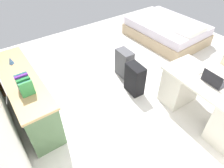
{
  "coord_description": "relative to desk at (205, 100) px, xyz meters",
  "views": [
    {
      "loc": [
        -2.08,
        2.35,
        2.61
      ],
      "look_at": [
        -0.2,
        1.03,
        0.6
      ],
      "focal_mm": 31.88,
      "sensor_mm": 36.0,
      "label": 1
    }
  ],
  "objects": [
    {
      "name": "bed",
      "position": [
        2.2,
        -1.52,
        -0.14
      ],
      "size": [
        1.95,
        1.47,
        0.58
      ],
      "color": "tan",
      "rests_on": "ground_plane"
    },
    {
      "name": "computer_mouse",
      "position": [
        0.26,
        -0.06,
        0.36
      ],
      "size": [
        0.06,
        0.1,
        0.03
      ],
      "primitive_type": "ellipsoid",
      "rotation": [
        0.0,
        0.0,
        -0.04
      ],
      "color": "white",
      "rests_on": "desk"
    },
    {
      "name": "laptop",
      "position": [
        0.0,
        -0.01,
        0.4
      ],
      "size": [
        0.32,
        0.23,
        0.21
      ],
      "color": "#333338",
      "rests_on": "desk"
    },
    {
      "name": "figurine_small",
      "position": [
        2.11,
        2.24,
        0.45
      ],
      "size": [
        0.08,
        0.08,
        0.11
      ],
      "primitive_type": "cone",
      "color": "#4C7FBF",
      "rests_on": "credenza"
    },
    {
      "name": "desk",
      "position": [
        0.0,
        0.0,
        0.0
      ],
      "size": [
        1.47,
        0.72,
        0.73
      ],
      "color": "silver",
      "rests_on": "ground_plane"
    },
    {
      "name": "suitcase_black",
      "position": [
        1.11,
        0.49,
        -0.09
      ],
      "size": [
        0.37,
        0.24,
        0.58
      ],
      "primitive_type": "cube",
      "rotation": [
        0.0,
        0.0,
        -0.06
      ],
      "color": "black",
      "rests_on": "ground_plane"
    },
    {
      "name": "book_row",
      "position": [
        1.32,
        2.24,
        0.51
      ],
      "size": [
        0.23,
        0.17,
        0.23
      ],
      "color": "#39964E",
      "rests_on": "credenza"
    },
    {
      "name": "ground_plane",
      "position": [
        1.14,
        0.08,
        -0.38
      ],
      "size": [
        6.08,
        6.08,
        0.0
      ],
      "primitive_type": "plane",
      "color": "silver"
    },
    {
      "name": "credenza",
      "position": [
        1.68,
        2.24,
        0.01
      ],
      "size": [
        1.8,
        0.48,
        0.78
      ],
      "color": "#4C6B47",
      "rests_on": "ground_plane"
    },
    {
      "name": "suitcase_spare_grey",
      "position": [
        1.61,
        0.33,
        -0.09
      ],
      "size": [
        0.36,
        0.23,
        0.57
      ],
      "primitive_type": "cube",
      "rotation": [
        0.0,
        0.0,
        -0.01
      ],
      "color": "#4C4C51",
      "rests_on": "ground_plane"
    }
  ]
}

